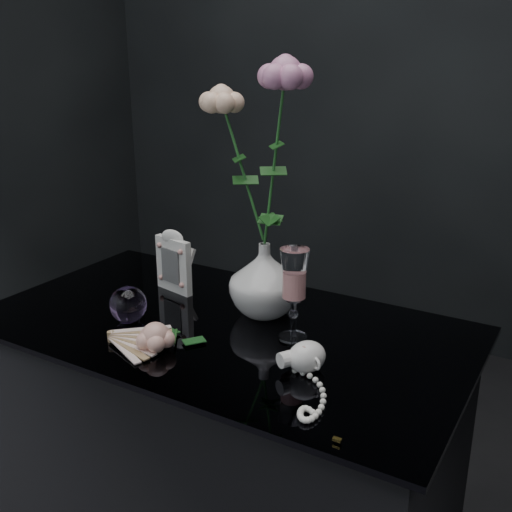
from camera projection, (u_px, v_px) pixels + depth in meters
The scene contains 9 objects.
table at pixel (224, 470), 1.41m from camera, with size 1.05×0.58×0.76m.
vase at pixel (264, 279), 1.32m from camera, with size 0.16×0.16×0.16m, color silver.
wine_glass at pixel (294, 295), 1.20m from camera, with size 0.06×0.06×0.19m, color white, non-canonical shape.
picture_frame at pixel (173, 261), 1.45m from camera, with size 0.12×0.09×0.16m, color white, non-canonical shape.
paperweight at pixel (128, 304), 1.29m from camera, with size 0.08×0.08×0.08m, color #9C72BA, non-canonical shape.
paper_fan at pixel (111, 335), 1.21m from camera, with size 0.25×0.19×0.03m, color beige, non-canonical shape.
loose_rose at pixel (155, 336), 1.17m from camera, with size 0.13×0.17×0.06m, color #E5A694, non-canonical shape.
pearl_jar at pixel (307, 355), 1.09m from camera, with size 0.20×0.21×0.06m, color white, non-canonical shape.
roses at pixel (258, 148), 1.24m from camera, with size 0.23×0.12×0.44m.
Camera 1 is at (0.66, -0.93, 1.31)m, focal length 42.00 mm.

